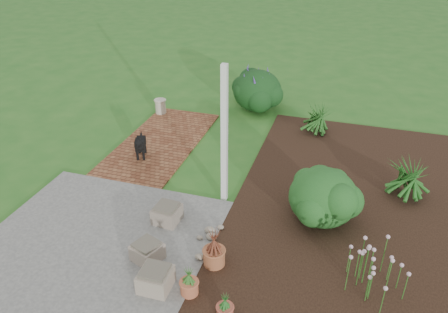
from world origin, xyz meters
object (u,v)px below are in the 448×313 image
(stone_trough_near, at_px, (156,279))
(cream_ceramic_urn, at_px, (160,106))
(evergreen_shrub, at_px, (323,196))
(black_dog, at_px, (140,144))

(stone_trough_near, bearing_deg, cream_ceramic_urn, 113.95)
(evergreen_shrub, bearing_deg, stone_trough_near, -131.73)
(stone_trough_near, distance_m, cream_ceramic_urn, 5.93)
(black_dog, bearing_deg, evergreen_shrub, -34.96)
(evergreen_shrub, bearing_deg, cream_ceramic_urn, 143.69)
(cream_ceramic_urn, height_order, evergreen_shrub, evergreen_shrub)
(black_dog, relative_size, cream_ceramic_urn, 1.67)
(stone_trough_near, height_order, cream_ceramic_urn, cream_ceramic_urn)
(black_dog, bearing_deg, cream_ceramic_urn, 84.11)
(black_dog, bearing_deg, stone_trough_near, -80.56)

